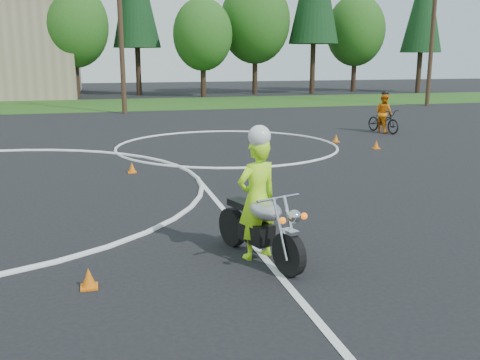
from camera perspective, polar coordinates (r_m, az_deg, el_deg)
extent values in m
cube|color=#1E4714|center=(38.12, -20.24, 7.39)|extent=(120.00, 10.00, 0.02)
torus|color=silver|center=(19.61, -1.40, 3.61)|extent=(8.10, 8.10, 0.10)
cube|color=silver|center=(9.71, 0.87, -6.24)|extent=(0.12, 10.00, 0.01)
cylinder|color=black|center=(8.08, 5.23, -7.87)|extent=(0.34, 0.68, 0.67)
cylinder|color=black|center=(9.28, -0.83, -5.03)|extent=(0.34, 0.68, 0.67)
cube|color=black|center=(8.67, 1.77, -5.56)|extent=(0.49, 0.68, 0.34)
ellipsoid|color=silver|center=(8.37, 2.68, -3.21)|extent=(0.61, 0.81, 0.31)
cube|color=black|center=(8.82, 0.54, -2.65)|extent=(0.49, 0.73, 0.11)
cylinder|color=silver|center=(7.96, 4.32, -5.20)|extent=(0.17, 0.40, 0.90)
cylinder|color=white|center=(8.08, 5.45, -4.95)|extent=(0.17, 0.40, 0.90)
cube|color=white|center=(7.94, 5.38, -5.51)|extent=(0.23, 0.28, 0.06)
cylinder|color=silver|center=(8.04, 4.11, -1.93)|extent=(0.75, 0.29, 0.04)
sphere|color=silver|center=(7.80, 5.84, -3.89)|extent=(0.20, 0.20, 0.20)
sphere|color=#DA5D0A|center=(7.71, 4.56, -4.33)|extent=(0.10, 0.10, 0.10)
sphere|color=#EA580B|center=(7.95, 6.85, -3.84)|extent=(0.10, 0.10, 0.10)
cylinder|color=silver|center=(9.15, 1.07, -5.29)|extent=(0.37, 0.88, 0.09)
imported|color=#AFFC1A|center=(8.56, 1.83, -2.02)|extent=(0.83, 0.68, 1.98)
sphere|color=silver|center=(8.32, 2.09, 4.68)|extent=(0.36, 0.36, 0.36)
imported|color=black|center=(24.08, 15.06, 6.10)|extent=(1.03, 2.00, 1.00)
imported|color=orange|center=(24.05, 15.10, 6.89)|extent=(0.78, 0.92, 1.66)
sphere|color=black|center=(23.98, 15.22, 8.91)|extent=(0.29, 0.29, 0.29)
cone|color=orange|center=(7.99, -15.84, -10.01)|extent=(0.22, 0.22, 0.30)
cube|color=orange|center=(8.04, -15.78, -10.90)|extent=(0.24, 0.24, 0.03)
cone|color=orange|center=(15.44, -11.45, 1.31)|extent=(0.22, 0.22, 0.30)
cube|color=orange|center=(15.46, -11.43, 0.82)|extent=(0.24, 0.24, 0.03)
cone|color=orange|center=(19.74, 14.33, 3.68)|extent=(0.22, 0.22, 0.30)
cube|color=orange|center=(19.76, 14.31, 3.30)|extent=(0.24, 0.24, 0.03)
cone|color=orange|center=(20.96, 10.21, 4.41)|extent=(0.22, 0.22, 0.30)
cube|color=orange|center=(20.98, 10.20, 4.04)|extent=(0.24, 0.24, 0.03)
cylinder|color=#382619|center=(44.87, -17.04, 10.41)|extent=(0.44, 0.44, 3.24)
ellipsoid|color=#1E5116|center=(44.91, -17.39, 15.46)|extent=(5.40, 5.40, 6.48)
cylinder|color=#382619|center=(46.97, -10.78, 11.28)|extent=(0.44, 0.44, 3.96)
cylinder|color=#382619|center=(44.67, -3.94, 10.70)|extent=(0.44, 0.44, 2.88)
ellipsoid|color=#1E5116|center=(44.67, -4.01, 15.22)|extent=(4.80, 4.80, 5.76)
cylinder|color=#382619|center=(47.78, 1.60, 11.31)|extent=(0.44, 0.44, 3.60)
ellipsoid|color=#1E5116|center=(47.86, 1.63, 16.58)|extent=(6.00, 6.00, 7.20)
cylinder|color=#382619|center=(48.49, 7.74, 11.65)|extent=(0.44, 0.44, 4.32)
cylinder|color=#382619|center=(52.41, 12.03, 10.98)|extent=(0.44, 0.44, 3.24)
ellipsoid|color=#1E5116|center=(52.44, 12.24, 15.31)|extent=(5.40, 5.40, 6.48)
cylinder|color=#382619|center=(52.29, 18.53, 10.80)|extent=(0.44, 0.44, 3.60)
cone|color=black|center=(52.47, 19.02, 17.40)|extent=(3.60, 3.60, 8.50)
cylinder|color=#382619|center=(46.18, -22.02, 9.88)|extent=(0.44, 0.44, 2.88)
ellipsoid|color=#1E5116|center=(46.18, -22.40, 14.23)|extent=(4.80, 4.80, 5.76)
cylinder|color=#473321|center=(31.91, -12.63, 15.92)|extent=(0.28, 0.28, 10.00)
cylinder|color=#473321|center=(38.44, 19.87, 14.93)|extent=(0.28, 0.28, 10.00)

